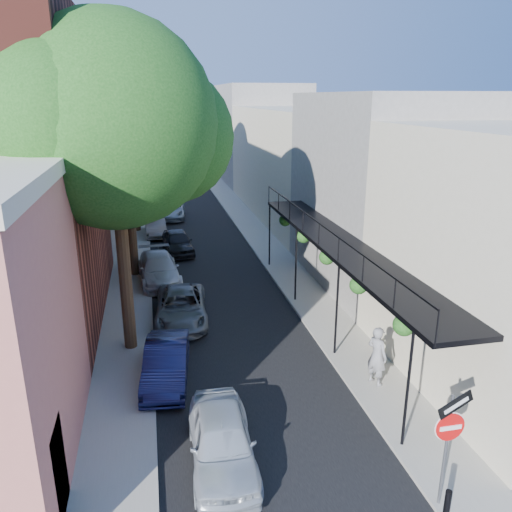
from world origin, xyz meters
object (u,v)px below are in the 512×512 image
oak_near (127,127)px  parked_car_e (178,242)px  oak_far (136,106)px  parked_car_g (170,210)px  oak_mid (133,135)px  sign_post (449,431)px  parked_car_c (181,307)px  parked_car_f (155,226)px  bollard (447,506)px  parked_car_d (159,269)px  parked_car_a (222,441)px  pedestrian (377,356)px  parked_car_b (166,363)px

oak_near → parked_car_e: 13.54m
oak_far → parked_car_g: 8.54m
parked_car_g → oak_mid: bearing=-94.6°
sign_post → parked_car_c: 12.23m
oak_mid → parked_car_c: bearing=-75.5°
parked_car_f → parked_car_g: (1.20, 4.83, 0.04)m
sign_post → parked_car_e: size_ratio=0.76×
bollard → parked_car_g: (-4.40, 30.12, 0.13)m
oak_mid → parked_car_f: bearing=83.8°
bollard → parked_car_g: parked_car_g is taller
parked_car_c → parked_car_g: parked_car_g is taller
oak_mid → parked_car_g: (2.02, 12.39, -6.41)m
parked_car_d → parked_car_e: (1.20, 4.66, -0.00)m
bollard → parked_car_a: parked_car_a is taller
parked_car_d → parked_car_g: bearing=80.5°
parked_car_d → pedestrian: bearing=-64.1°
bollard → parked_car_b: (-5.60, 7.10, 0.11)m
oak_near → oak_far: bearing=90.0°
oak_mid → parked_car_e: oak_mid is taller
oak_far → parked_car_d: size_ratio=2.57×
parked_car_f → bollard: bearing=-79.6°
oak_far → parked_car_d: oak_far is taller
bollard → parked_car_e: size_ratio=0.20×
parked_car_b → parked_car_f: 18.20m
parked_car_b → parked_car_d: size_ratio=0.83×
parked_car_a → parked_car_g: 27.22m
bollard → parked_car_f: 25.91m
parked_car_g → parked_car_d: bearing=-90.3°
parked_car_b → pedestrian: pedestrian is taller
sign_post → parked_car_e: 21.12m
bollard → parked_car_f: (-5.60, 25.30, 0.09)m
oak_near → pedestrian: (7.22, -4.40, -6.78)m
parked_car_b → pedestrian: (6.45, -1.74, 0.46)m
parked_car_g → bollard: bearing=-77.0°
parked_car_a → parked_car_b: parked_car_a is taller
parked_car_c → parked_car_e: parked_car_e is taller
oak_near → parked_car_g: bearing=84.5°
bollard → parked_car_d: size_ratio=0.17×
parked_car_b → parked_car_c: (0.78, 4.45, -0.02)m
oak_far → parked_car_d: (0.75, -10.38, -7.59)m
oak_far → parked_car_c: oak_far is taller
oak_far → parked_car_f: (0.75, -1.47, -7.65)m
bollard → oak_mid: oak_mid is taller
sign_post → parked_car_d: (-5.76, 15.91, -1.36)m
oak_near → parked_car_f: bearing=87.2°
sign_post → oak_near: size_ratio=0.26×
bollard → parked_car_d: (-5.60, 16.38, 0.15)m
parked_car_d → oak_far: bearing=89.7°
parked_car_b → oak_mid: bearing=100.8°
parked_car_c → pedestrian: bearing=-43.6°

